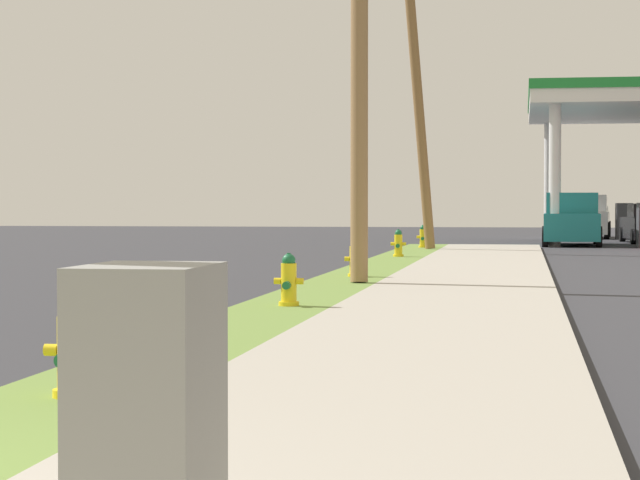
% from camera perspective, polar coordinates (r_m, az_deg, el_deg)
% --- Properties ---
extents(fire_hydrant_nearest, '(0.42, 0.38, 0.74)m').
position_cam_1_polar(fire_hydrant_nearest, '(9.52, -11.18, -5.07)').
color(fire_hydrant_nearest, yellow).
rests_on(fire_hydrant_nearest, grass_verge).
extents(fire_hydrant_second, '(0.42, 0.38, 0.74)m').
position_cam_1_polar(fire_hydrant_second, '(17.70, -1.43, -1.95)').
color(fire_hydrant_second, yellow).
rests_on(fire_hydrant_second, grass_verge).
extents(fire_hydrant_third, '(0.42, 0.37, 0.74)m').
position_cam_1_polar(fire_hydrant_third, '(24.87, 1.60, -0.91)').
color(fire_hydrant_third, yellow).
rests_on(fire_hydrant_third, grass_verge).
extents(fire_hydrant_fourth, '(0.42, 0.37, 0.74)m').
position_cam_1_polar(fire_hydrant_fourth, '(34.36, 3.57, -0.21)').
color(fire_hydrant_fourth, yellow).
rests_on(fire_hydrant_fourth, grass_verge).
extents(fire_hydrant_fifth, '(0.42, 0.38, 0.74)m').
position_cam_1_polar(fire_hydrant_fifth, '(41.66, 4.69, 0.11)').
color(fire_hydrant_fifth, yellow).
rests_on(fire_hydrant_fifth, grass_verge).
extents(utility_pole_midground, '(0.46, 1.68, 9.31)m').
position_cam_1_polar(utility_pole_midground, '(23.50, 1.80, 9.73)').
color(utility_pole_midground, '#937047').
rests_on(utility_pole_midground, grass_verge).
extents(utility_pole_background, '(1.71, 0.35, 10.14)m').
position_cam_1_polar(utility_pole_background, '(40.58, 4.42, 6.89)').
color(utility_pole_background, olive).
rests_on(utility_pole_background, grass_verge).
extents(utility_cabinet, '(0.48, 0.64, 1.23)m').
position_cam_1_polar(utility_cabinet, '(4.40, -7.80, -9.68)').
color(utility_cabinet, slate).
rests_on(utility_cabinet, sidewalk_slab).
extents(truck_teal_at_forecourt, '(2.28, 5.46, 1.97)m').
position_cam_1_polar(truck_teal_at_forecourt, '(48.19, 11.34, 0.84)').
color(truck_teal_at_forecourt, '#197075').
rests_on(truck_teal_at_forecourt, ground).
extents(truck_white_on_apron, '(2.52, 5.54, 1.97)m').
position_cam_1_polar(truck_white_on_apron, '(59.04, 11.98, 0.98)').
color(truck_white_on_apron, white).
rests_on(truck_white_on_apron, ground).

